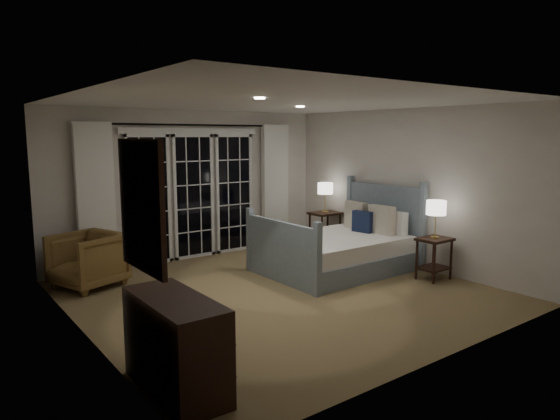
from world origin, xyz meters
TOP-DOWN VIEW (x-y plane):
  - floor at (0.00, 0.00)m, footprint 5.00×5.00m
  - ceiling at (0.00, 0.00)m, footprint 5.00×5.00m
  - wall_left at (-2.50, 0.00)m, footprint 0.02×5.00m
  - wall_right at (2.50, 0.00)m, footprint 0.02×5.00m
  - wall_back at (0.00, 2.50)m, footprint 5.00×0.02m
  - wall_front at (0.00, -2.50)m, footprint 5.00×0.02m
  - french_doors at (0.00, 2.46)m, footprint 2.50×0.04m
  - curtain_rod at (0.00, 2.40)m, footprint 3.50×0.03m
  - curtain_left at (-1.65, 2.38)m, footprint 0.55×0.10m
  - curtain_right at (1.65, 2.38)m, footprint 0.55×0.10m
  - downlight_a at (0.80, 0.60)m, footprint 0.12×0.12m
  - downlight_b at (-0.60, -0.40)m, footprint 0.12×0.12m
  - bed at (1.42, 0.38)m, footprint 2.19×1.57m
  - nightstand_left at (2.15, -0.83)m, footprint 0.47×0.38m
  - nightstand_right at (2.22, 1.61)m, footprint 0.53×0.42m
  - lamp_left at (2.15, -0.83)m, footprint 0.28×0.28m
  - lamp_right at (2.22, 1.61)m, footprint 0.28×0.28m
  - armchair at (-1.97, 1.80)m, footprint 1.06×1.04m
  - dresser at (-2.23, -1.54)m, footprint 0.47×1.11m
  - mirror at (-2.47, -1.54)m, footprint 0.05×0.85m

SIDE VIEW (x-z plane):
  - floor at x=0.00m, z-range 0.00..0.00m
  - bed at x=1.42m, z-range -0.31..0.96m
  - armchair at x=-1.97m, z-range 0.00..0.76m
  - dresser at x=-2.23m, z-range 0.00..0.79m
  - nightstand_left at x=2.15m, z-range 0.10..0.71m
  - nightstand_right at x=2.22m, z-range 0.11..0.80m
  - lamp_left at x=2.15m, z-range 0.77..1.32m
  - french_doors at x=0.00m, z-range -0.01..2.19m
  - lamp_right at x=2.22m, z-range 0.85..1.39m
  - curtain_left at x=-1.65m, z-range 0.02..2.27m
  - curtain_right at x=1.65m, z-range 0.02..2.27m
  - wall_left at x=-2.50m, z-range 0.00..2.50m
  - wall_right at x=2.50m, z-range 0.00..2.50m
  - wall_back at x=0.00m, z-range 0.00..2.50m
  - wall_front at x=0.00m, z-range 0.00..2.50m
  - mirror at x=-2.47m, z-range 1.05..2.05m
  - curtain_rod at x=0.00m, z-range 2.23..2.27m
  - downlight_a at x=0.80m, z-range 2.48..2.50m
  - downlight_b at x=-0.60m, z-range 2.48..2.50m
  - ceiling at x=0.00m, z-range 2.50..2.50m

